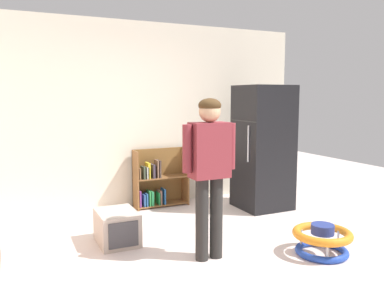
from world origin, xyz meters
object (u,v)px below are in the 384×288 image
(baby_walker, at_px, (322,240))
(standing_person, at_px, (209,163))
(refrigerator, at_px, (263,147))
(bookshelf, at_px, (157,182))
(pet_carrier, at_px, (117,227))

(baby_walker, bearing_deg, standing_person, 159.72)
(standing_person, xyz_separation_m, baby_walker, (1.10, -0.41, -0.82))
(refrigerator, xyz_separation_m, bookshelf, (-1.37, 0.72, -0.52))
(baby_walker, relative_size, pet_carrier, 1.09)
(standing_person, relative_size, baby_walker, 2.66)
(pet_carrier, bearing_deg, bookshelf, 53.33)
(bookshelf, xyz_separation_m, baby_walker, (0.91, -2.45, -0.21))
(refrigerator, relative_size, baby_walker, 2.95)
(refrigerator, xyz_separation_m, baby_walker, (-0.46, -1.73, -0.73))
(baby_walker, bearing_deg, refrigerator, 75.13)
(baby_walker, height_order, pet_carrier, pet_carrier)
(standing_person, xyz_separation_m, pet_carrier, (-0.73, 0.81, -0.79))
(bookshelf, xyz_separation_m, standing_person, (-0.19, -2.04, 0.61))
(bookshelf, bearing_deg, baby_walker, -69.54)
(pet_carrier, bearing_deg, baby_walker, -33.46)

